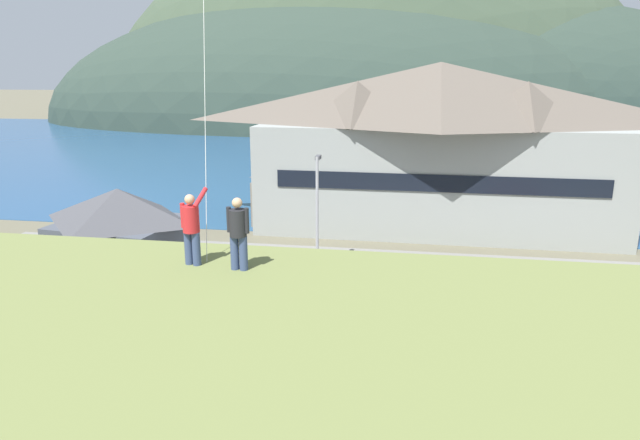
{
  "coord_description": "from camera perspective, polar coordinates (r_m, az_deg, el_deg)",
  "views": [
    {
      "loc": [
        6.1,
        -18.44,
        10.78
      ],
      "look_at": [
        1.56,
        9.0,
        3.43
      ],
      "focal_mm": 31.63,
      "sensor_mm": 36.0,
      "label": 1
    }
  ],
  "objects": [
    {
      "name": "ground_plane",
      "position": [
        22.21,
        -8.05,
        -14.4
      ],
      "size": [
        600.0,
        600.0,
        0.0
      ],
      "primitive_type": "plane",
      "color": "#66604C"
    },
    {
      "name": "parking_lot_pad",
      "position": [
        26.49,
        -4.82,
        -9.15
      ],
      "size": [
        40.0,
        20.0,
        0.1
      ],
      "primitive_type": "cube",
      "color": "gray",
      "rests_on": "ground"
    },
    {
      "name": "bay_water",
      "position": [
        79.41,
        4.94,
        6.95
      ],
      "size": [
        360.0,
        84.0,
        0.03
      ],
      "primitive_type": "cube",
      "color": "navy",
      "rests_on": "ground"
    },
    {
      "name": "far_hill_west_ridge",
      "position": [
        128.85,
        0.99,
        9.99
      ],
      "size": [
        131.29,
        69.83,
        52.31
      ],
      "primitive_type": "ellipsoid",
      "color": "#2D3D33",
      "rests_on": "ground"
    },
    {
      "name": "far_hill_east_peak",
      "position": [
        136.71,
        4.75,
        10.22
      ],
      "size": [
        128.93,
        63.39,
        85.52
      ],
      "primitive_type": "ellipsoid",
      "color": "#3D4C38",
      "rests_on": "ground"
    },
    {
      "name": "far_hill_center_saddle",
      "position": [
        135.16,
        18.7,
        9.46
      ],
      "size": [
        102.07,
        56.93,
        51.61
      ],
      "primitive_type": "ellipsoid",
      "color": "#2D3D33",
      "rests_on": "ground"
    },
    {
      "name": "harbor_lodge",
      "position": [
        40.12,
        11.77,
        7.72
      ],
      "size": [
        25.71,
        10.33,
        11.4
      ],
      "color": "#999E99",
      "rests_on": "ground"
    },
    {
      "name": "storage_shed_near_lot",
      "position": [
        30.33,
        -19.46,
        -1.57
      ],
      "size": [
        6.87,
        6.08,
        5.15
      ],
      "color": "#474C56",
      "rests_on": "ground"
    },
    {
      "name": "storage_shed_waterside",
      "position": [
        40.83,
        -3.19,
        2.93
      ],
      "size": [
        5.23,
        5.2,
        4.63
      ],
      "color": "#756B5B",
      "rests_on": "ground"
    },
    {
      "name": "wharf_dock",
      "position": [
        53.88,
        4.24,
        3.59
      ],
      "size": [
        3.2,
        14.39,
        0.7
      ],
      "color": "#70604C",
      "rests_on": "ground"
    },
    {
      "name": "moored_boat_wharfside",
      "position": [
        54.46,
        0.52,
        4.15
      ],
      "size": [
        2.84,
        7.76,
        2.16
      ],
      "color": "#A8A399",
      "rests_on": "ground"
    },
    {
      "name": "parked_car_mid_row_near",
      "position": [
        22.24,
        29.22,
        -13.13
      ],
      "size": [
        4.24,
        2.14,
        1.82
      ],
      "color": "slate",
      "rests_on": "parking_lot_pad"
    },
    {
      "name": "parked_car_mid_row_center",
      "position": [
        20.61,
        13.57,
        -13.78
      ],
      "size": [
        4.24,
        2.13,
        1.82
      ],
      "color": "#9EA3A8",
      "rests_on": "parking_lot_pad"
    },
    {
      "name": "parked_car_mid_row_far",
      "position": [
        23.51,
        -18.42,
        -10.42
      ],
      "size": [
        4.35,
        2.36,
        1.82
      ],
      "color": "slate",
      "rests_on": "parking_lot_pad"
    },
    {
      "name": "parked_car_front_row_red",
      "position": [
        27.68,
        -2.5,
        -5.76
      ],
      "size": [
        4.32,
        2.31,
        1.82
      ],
      "color": "silver",
      "rests_on": "parking_lot_pad"
    },
    {
      "name": "parked_car_corner_spot",
      "position": [
        27.13,
        26.18,
        -7.79
      ],
      "size": [
        4.21,
        2.07,
        1.82
      ],
      "color": "red",
      "rests_on": "parking_lot_pad"
    },
    {
      "name": "parking_light_pole",
      "position": [
        30.23,
        -0.27,
        1.47
      ],
      "size": [
        0.24,
        0.78,
        6.37
      ],
      "color": "#ADADB2",
      "rests_on": "parking_lot_pad"
    },
    {
      "name": "person_kite_flyer",
      "position": [
        13.79,
        -12.89,
        -0.66
      ],
      "size": [
        0.6,
        0.62,
        1.86
      ],
      "color": "#384770",
      "rests_on": "grassy_hill_foreground"
    },
    {
      "name": "person_companion",
      "position": [
        13.23,
        -8.28,
        -1.16
      ],
      "size": [
        0.55,
        0.4,
        1.74
      ],
      "color": "#384770",
      "rests_on": "grassy_hill_foreground"
    }
  ]
}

